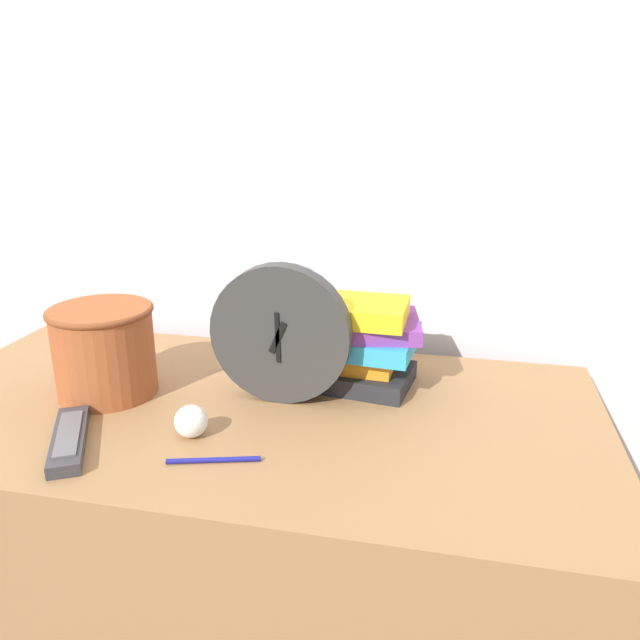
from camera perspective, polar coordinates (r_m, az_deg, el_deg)
name	(u,v)px	position (r m, az deg, el deg)	size (l,w,h in m)	color
wall_back	(298,139)	(1.38, -2.00, 16.24)	(6.00, 0.04, 2.40)	silver
desk	(254,580)	(1.34, -6.07, -22.55)	(1.24, 0.64, 0.76)	olive
desk_clock	(280,334)	(1.10, -3.64, -1.32)	(0.25, 0.04, 0.25)	#333333
book_stack	(355,342)	(1.19, 3.21, -2.00)	(0.26, 0.21, 0.17)	#232328
basket	(104,348)	(1.20, -19.13, -2.45)	(0.19, 0.19, 0.17)	#994C28
tv_remote	(69,439)	(1.07, -21.96, -10.06)	(0.14, 0.20, 0.02)	#333338
crumpled_paper_ball	(191,421)	(1.03, -11.71, -9.05)	(0.05, 0.05, 0.05)	white
pen	(214,460)	(0.97, -9.71, -12.51)	(0.14, 0.05, 0.01)	navy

